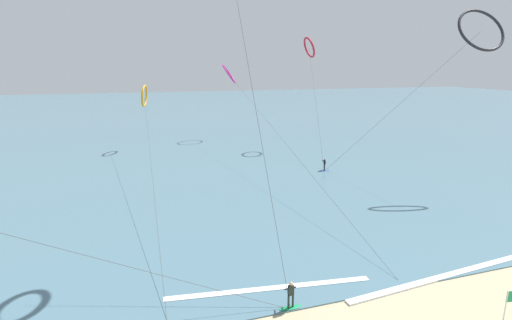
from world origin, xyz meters
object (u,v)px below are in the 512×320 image
Objects in this scene: surfer_emerald at (291,297)px; kite_magenta at (229,74)px; surfer_cobalt at (324,165)px; kite_crimson at (309,48)px; kite_amber at (144,96)px; kite_charcoal at (481,30)px; beach_flag at (506,309)px.

kite_magenta is at bearing 76.45° from surfer_emerald.
surfer_cobalt is 30.54m from kite_magenta.
surfer_emerald is 49.74m from kite_crimson.
surfer_emerald is 55.85m from kite_magenta.
kite_amber is at bearing -114.86° from surfer_cobalt.
kite_crimson is (-7.41, 26.87, -0.67)m from kite_charcoal.
kite_magenta is 1.14× the size of kite_amber.
surfer_emerald is at bearing 156.71° from kite_crimson.
surfer_cobalt is 0.57× the size of beach_flag.
beach_flag is at bearing 169.31° from kite_crimson.
kite_crimson is 0.33× the size of kite_magenta.
kite_charcoal reaches higher than surfer_cobalt.
kite_charcoal reaches higher than surfer_emerald.
surfer_cobalt is at bearing 145.43° from kite_charcoal.
kite_amber is at bearing 106.34° from beach_flag.
kite_crimson is 6.19× the size of beach_flag.
kite_amber is (-27.03, 5.36, -7.84)m from kite_crimson.
beach_flag is (-11.34, -48.13, -14.85)m from kite_crimson.
kite_amber reaches higher than surfer_emerald.
surfer_cobalt is 23.19m from kite_crimson.
kite_crimson reaches higher than surfer_emerald.
beach_flag reaches higher than surfer_cobalt.
surfer_emerald is 30.68m from surfer_cobalt.
kite_charcoal is 6.61× the size of beach_flag.
kite_crimson is at bearing 92.10° from kite_amber.
beach_flag is at bearing -35.70° from surfer_emerald.
beach_flag is (-18.76, -21.27, -15.52)m from kite_charcoal.
kite_charcoal is 32.32m from beach_flag.
kite_crimson is 51.63m from beach_flag.
beach_flag is at bearing 7.39° from surfer_cobalt.
kite_magenta is 18.69× the size of beach_flag.
kite_crimson is at bearing 60.49° from surfer_emerald.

